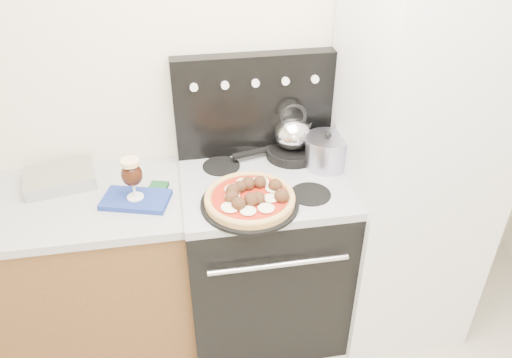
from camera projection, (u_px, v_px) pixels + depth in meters
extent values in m
cube|color=beige|center=(235.00, 86.00, 2.37)|extent=(3.50, 0.01, 2.50)
cube|color=brown|center=(39.00, 282.00, 2.42)|extent=(1.45, 0.60, 0.86)
cube|color=#AFAFAF|center=(14.00, 208.00, 2.18)|extent=(1.48, 0.63, 0.04)
cube|color=black|center=(263.00, 258.00, 2.56)|extent=(0.76, 0.65, 0.88)
cube|color=#ADADB2|center=(264.00, 183.00, 2.30)|extent=(0.76, 0.65, 0.04)
cube|color=black|center=(254.00, 105.00, 2.38)|extent=(0.76, 0.08, 0.50)
cube|color=silver|center=(411.00, 163.00, 2.35)|extent=(0.64, 0.68, 1.90)
cube|color=silver|center=(60.00, 178.00, 2.28)|extent=(0.34, 0.28, 0.06)
cube|color=navy|center=(136.00, 200.00, 2.17)|extent=(0.32, 0.24, 0.02)
cylinder|color=black|center=(250.00, 203.00, 2.13)|extent=(0.45, 0.45, 0.01)
cylinder|color=black|center=(292.00, 152.00, 2.46)|extent=(0.31, 0.31, 0.04)
cylinder|color=#B1AFC6|center=(326.00, 153.00, 2.35)|extent=(0.24, 0.24, 0.15)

